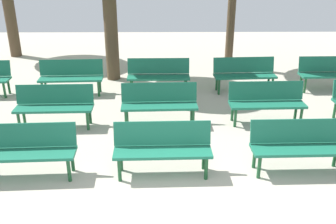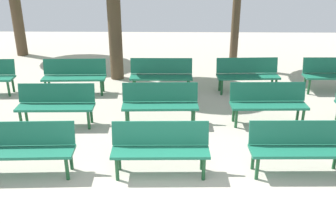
% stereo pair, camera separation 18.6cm
% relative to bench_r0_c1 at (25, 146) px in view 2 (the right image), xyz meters
% --- Properties ---
extents(bench_r0_c1, '(1.62, 0.55, 0.87)m').
position_rel_bench_r0_c1_xyz_m(bench_r0_c1, '(0.00, 0.00, 0.00)').
color(bench_r0_c1, '#19664C').
rests_on(bench_r0_c1, ground_plane).
extents(bench_r0_c2, '(1.61, 0.52, 0.87)m').
position_rel_bench_r0_c1_xyz_m(bench_r0_c2, '(2.22, 0.05, 0.00)').
color(bench_r0_c2, '#19664C').
rests_on(bench_r0_c2, ground_plane).
extents(bench_r0_c3, '(1.61, 0.52, 0.87)m').
position_rel_bench_r0_c1_xyz_m(bench_r0_c3, '(4.48, 0.11, 0.00)').
color(bench_r0_c3, '#19664C').
rests_on(bench_r0_c3, ground_plane).
extents(bench_r1_c1, '(1.61, 0.52, 0.87)m').
position_rel_bench_r0_c1_xyz_m(bench_r1_c1, '(-0.04, 1.91, 0.00)').
color(bench_r1_c1, '#19664C').
rests_on(bench_r1_c1, ground_plane).
extents(bench_r1_c2, '(1.62, 0.54, 0.87)m').
position_rel_bench_r0_c1_xyz_m(bench_r1_c2, '(2.14, 2.01, 0.00)').
color(bench_r1_c2, '#19664C').
rests_on(bench_r1_c2, ground_plane).
extents(bench_r1_c3, '(1.61, 0.53, 0.87)m').
position_rel_bench_r0_c1_xyz_m(bench_r1_c3, '(4.43, 2.07, 0.00)').
color(bench_r1_c3, '#19664C').
rests_on(bench_r1_c3, ground_plane).
extents(bench_r2_c1, '(1.62, 0.56, 0.87)m').
position_rel_bench_r0_c1_xyz_m(bench_r2_c1, '(-0.13, 3.86, 0.00)').
color(bench_r2_c1, '#19664C').
rests_on(bench_r2_c1, ground_plane).
extents(bench_r2_c2, '(1.60, 0.49, 0.87)m').
position_rel_bench_r0_c1_xyz_m(bench_r2_c2, '(2.10, 3.96, 0.00)').
color(bench_r2_c2, '#19664C').
rests_on(bench_r2_c2, ground_plane).
extents(bench_r2_c3, '(1.63, 0.57, 0.87)m').
position_rel_bench_r0_c1_xyz_m(bench_r2_c3, '(4.34, 4.04, 0.00)').
color(bench_r2_c3, '#19664C').
rests_on(bench_r2_c3, ground_plane).
extents(bench_r2_c4, '(1.61, 0.51, 0.87)m').
position_rel_bench_r0_c1_xyz_m(bench_r2_c4, '(6.61, 4.10, 0.00)').
color(bench_r2_c4, '#19664C').
rests_on(bench_r2_c4, ground_plane).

